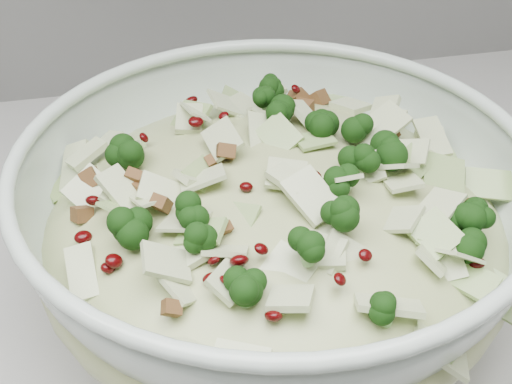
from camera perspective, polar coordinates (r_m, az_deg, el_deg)
mixing_bowl at (r=0.50m, az=1.45°, el=-3.18°), size 0.37×0.37×0.14m
salad at (r=0.49m, az=1.49°, el=-1.12°), size 0.40×0.40×0.14m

